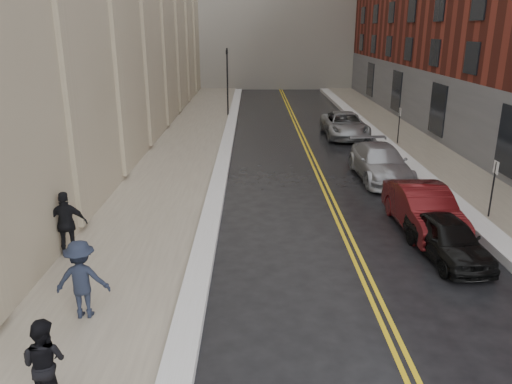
{
  "coord_description": "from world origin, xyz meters",
  "views": [
    {
      "loc": [
        -0.68,
        -8.88,
        6.7
      ],
      "look_at": [
        -0.57,
        6.5,
        1.6
      ],
      "focal_mm": 35.0,
      "sensor_mm": 36.0,
      "label": 1
    }
  ],
  "objects_px": {
    "pedestrian_b": "(82,279)",
    "car_silver_far": "(345,125)",
    "pedestrian_c": "(67,224)",
    "pedestrian_a": "(45,362)",
    "car_silver_near": "(380,162)",
    "car_maroon": "(424,209)",
    "car_black": "(448,238)"
  },
  "relations": [
    {
      "from": "car_black",
      "to": "car_silver_near",
      "type": "xyz_separation_m",
      "value": [
        0.0,
        8.41,
        0.12
      ]
    },
    {
      "from": "car_black",
      "to": "pedestrian_a",
      "type": "relative_size",
      "value": 2.19
    },
    {
      "from": "car_maroon",
      "to": "pedestrian_b",
      "type": "xyz_separation_m",
      "value": [
        -9.87,
        -5.63,
        0.35
      ]
    },
    {
      "from": "car_maroon",
      "to": "car_black",
      "type": "bearing_deg",
      "value": -91.89
    },
    {
      "from": "car_maroon",
      "to": "pedestrian_b",
      "type": "height_order",
      "value": "pedestrian_b"
    },
    {
      "from": "car_maroon",
      "to": "pedestrian_c",
      "type": "height_order",
      "value": "pedestrian_c"
    },
    {
      "from": "car_maroon",
      "to": "car_silver_far",
      "type": "height_order",
      "value": "car_maroon"
    },
    {
      "from": "pedestrian_a",
      "to": "car_black",
      "type": "bearing_deg",
      "value": -132.63
    },
    {
      "from": "pedestrian_a",
      "to": "pedestrian_b",
      "type": "bearing_deg",
      "value": -70.46
    },
    {
      "from": "car_black",
      "to": "car_silver_far",
      "type": "height_order",
      "value": "car_silver_far"
    },
    {
      "from": "car_silver_far",
      "to": "pedestrian_b",
      "type": "relative_size",
      "value": 2.86
    },
    {
      "from": "car_silver_near",
      "to": "pedestrian_c",
      "type": "bearing_deg",
      "value": -145.28
    },
    {
      "from": "car_black",
      "to": "car_maroon",
      "type": "bearing_deg",
      "value": 83.99
    },
    {
      "from": "car_maroon",
      "to": "car_silver_near",
      "type": "height_order",
      "value": "same"
    },
    {
      "from": "pedestrian_a",
      "to": "pedestrian_c",
      "type": "distance_m",
      "value": 6.53
    },
    {
      "from": "pedestrian_c",
      "to": "pedestrian_b",
      "type": "bearing_deg",
      "value": 103.03
    },
    {
      "from": "car_silver_near",
      "to": "pedestrian_c",
      "type": "height_order",
      "value": "pedestrian_c"
    },
    {
      "from": "pedestrian_a",
      "to": "pedestrian_b",
      "type": "xyz_separation_m",
      "value": [
        -0.27,
        2.91,
        0.1
      ]
    },
    {
      "from": "car_silver_near",
      "to": "pedestrian_c",
      "type": "distance_m",
      "value": 14.17
    },
    {
      "from": "car_black",
      "to": "pedestrian_a",
      "type": "xyz_separation_m",
      "value": [
        -9.6,
        -6.27,
        0.37
      ]
    },
    {
      "from": "pedestrian_a",
      "to": "pedestrian_b",
      "type": "distance_m",
      "value": 2.92
    },
    {
      "from": "pedestrian_b",
      "to": "car_maroon",
      "type": "bearing_deg",
      "value": -153.28
    },
    {
      "from": "car_black",
      "to": "pedestrian_b",
      "type": "distance_m",
      "value": 10.44
    },
    {
      "from": "pedestrian_b",
      "to": "car_silver_far",
      "type": "bearing_deg",
      "value": -118.05
    },
    {
      "from": "car_silver_near",
      "to": "pedestrian_b",
      "type": "xyz_separation_m",
      "value": [
        -9.87,
        -11.77,
        0.34
      ]
    },
    {
      "from": "car_silver_far",
      "to": "pedestrian_c",
      "type": "bearing_deg",
      "value": -122.92
    },
    {
      "from": "car_black",
      "to": "pedestrian_a",
      "type": "distance_m",
      "value": 11.47
    },
    {
      "from": "car_black",
      "to": "car_silver_far",
      "type": "xyz_separation_m",
      "value": [
        0.0,
        17.74,
        0.12
      ]
    },
    {
      "from": "car_silver_near",
      "to": "pedestrian_b",
      "type": "height_order",
      "value": "pedestrian_b"
    },
    {
      "from": "car_silver_near",
      "to": "pedestrian_a",
      "type": "bearing_deg",
      "value": -124.87
    },
    {
      "from": "car_maroon",
      "to": "car_silver_near",
      "type": "distance_m",
      "value": 6.14
    },
    {
      "from": "car_black",
      "to": "car_silver_near",
      "type": "bearing_deg",
      "value": 83.99
    }
  ]
}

